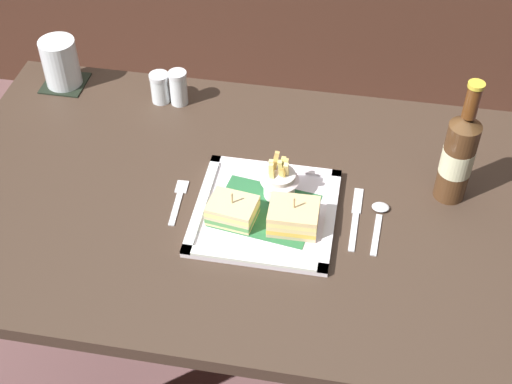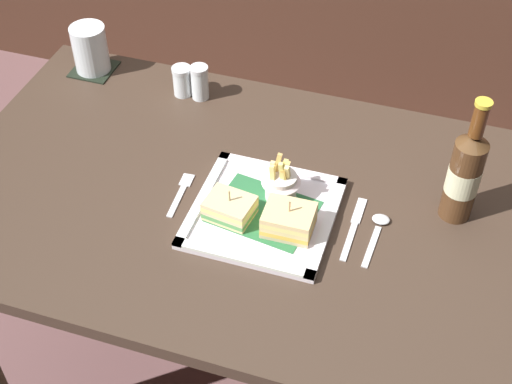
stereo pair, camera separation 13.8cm
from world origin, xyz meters
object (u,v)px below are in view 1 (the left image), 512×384
Objects in this scene: knife at (356,216)px; spoon at (379,215)px; pepper_shaker at (179,90)px; fries_cup at (280,179)px; dining_table at (248,248)px; sandwich_half_left at (232,210)px; square_plate at (265,212)px; sandwich_half_right at (293,217)px; beer_bottle at (458,155)px; water_glass at (61,65)px; salt_shaker at (160,89)px; fork at (178,199)px.

knife is 1.23× the size of spoon.
fries_cup is at bearing -44.60° from pepper_shaker.
sandwich_half_left is at bearing -102.69° from dining_table.
square_plate reaches higher than knife.
sandwich_half_right is 0.13m from knife.
beer_bottle is at bearing 19.99° from sandwich_half_left.
water_glass is at bearing 142.32° from sandwich_half_left.
dining_table is 0.63m from water_glass.
square_plate is at bearing -171.54° from knife.
fries_cup is at bearing -40.38° from salt_shaker.
fork is at bearing 176.79° from square_plate.
beer_bottle is 0.19m from spoon.
sandwich_half_right is at bearing 0.00° from sandwich_half_left.
knife is 2.35× the size of salt_shaker.
water_glass is 0.80m from knife.
dining_table is 4.59× the size of beer_bottle.
beer_bottle is at bearing 27.65° from knife.
dining_table is at bearing 77.31° from sandwich_half_left.
spoon reaches higher than dining_table.
spoon is (0.05, 0.01, 0.00)m from knife.
knife is (-0.18, -0.09, -0.10)m from beer_bottle.
square_plate reaches higher than spoon.
square_plate is 0.23m from spoon.
fries_cup is 0.36× the size of beer_bottle.
knife is (0.24, 0.06, -0.03)m from sandwich_half_left.
sandwich_half_left is 0.29m from spoon.
fries_cup reaches higher than salt_shaker.
knife is at bearing 8.46° from square_plate.
fries_cup reaches higher than sandwich_half_right.
dining_table is 14.99× the size of pepper_shaker.
beer_bottle is (0.36, 0.12, 0.10)m from square_plate.
pepper_shaker is at bearing 161.72° from beer_bottle.
fries_cup reaches higher than sandwich_half_left.
pepper_shaker is at bearing 103.98° from fork.
pepper_shaker is (-0.20, 0.36, 0.01)m from sandwich_half_left.
sandwich_half_left reaches higher than dining_table.
sandwich_half_right is at bearing -158.36° from spoon.
square_plate is at bearing -111.25° from fries_cup.
sandwich_half_right reaches higher than dining_table.
fries_cup is at bearing -168.21° from beer_bottle.
dining_table is at bearing 179.15° from spoon.
water_glass is (-0.91, 0.23, -0.05)m from beer_bottle.
water_glass is 1.58× the size of salt_shaker.
sandwich_half_right is 0.18m from spoon.
knife is 0.05m from spoon.
water_glass is 0.25m from salt_shaker.
knife is 0.57m from salt_shaker.
beer_bottle reaches higher than sandwich_half_right.
sandwich_half_left is 1.04× the size of sandwich_half_right.
dining_table is 4.59× the size of square_plate.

